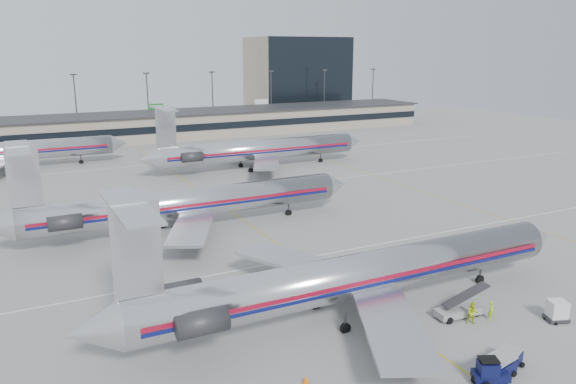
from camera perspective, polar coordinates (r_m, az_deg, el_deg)
ground at (r=50.40m, az=6.65°, el=-10.40°), size 260.00×260.00×0.00m
apron_markings at (r=58.30m, az=1.19°, el=-6.80°), size 160.00×0.15×0.02m
terminal at (r=139.48m, az=-16.20°, el=6.33°), size 162.00×17.00×6.25m
light_mast_row at (r=152.65m, az=-17.38°, el=8.93°), size 163.60×0.40×15.28m
distant_building at (r=187.91m, az=0.92°, el=11.63°), size 30.00×20.00×25.00m
jet_foreground at (r=45.61m, az=6.42°, el=-8.48°), size 44.52×26.21×11.65m
jet_second_row at (r=67.40m, az=-10.72°, el=-1.14°), size 44.16×26.00×11.56m
jet_third_row at (r=101.59m, az=-3.32°, el=4.30°), size 43.71×26.89×11.95m
jet_back_row at (r=112.38m, az=-27.13°, el=3.67°), size 42.62×26.22×11.65m
tug_center at (r=39.96m, az=19.79°, el=-16.85°), size 2.53×1.96×1.84m
cart_inner at (r=41.20m, az=20.59°, el=-16.21°), size 2.43×1.89×1.24m
cart_outer at (r=42.48m, az=21.51°, el=-15.43°), size 2.33×2.02×1.11m
uld_container at (r=50.19m, az=25.66°, el=-10.82°), size 1.99×1.84×1.71m
belt_loader at (r=48.16m, az=17.03°, el=-11.31°), size 4.76×1.77×2.48m
ramp_worker_near at (r=48.41m, az=19.94°, el=-11.25°), size 0.69×0.64×1.59m
ramp_worker_far at (r=47.25m, az=18.25°, el=-11.59°), size 1.12×1.08×1.82m
cone_left at (r=38.09m, az=1.83°, el=-18.52°), size 0.49×0.49×0.62m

